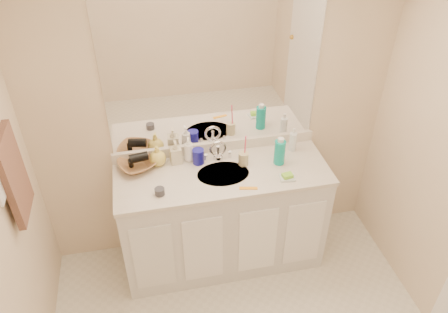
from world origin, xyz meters
The scene contains 23 objects.
wall_back centered at (0.00, 1.30, 1.20)m, with size 2.60×0.02×2.40m, color beige.
vanity_cabinet centered at (0.00, 1.02, 0.42)m, with size 1.50×0.55×0.85m, color silver.
countertop centered at (0.00, 1.02, 0.86)m, with size 1.52×0.57×0.03m, color beige.
backsplash centered at (0.00, 1.29, 0.92)m, with size 1.52×0.03×0.08m, color silver.
sink_basin centered at (0.00, 1.00, 0.87)m, with size 0.37×0.37×0.02m, color silver.
faucet centered at (0.00, 1.18, 0.94)m, with size 0.02×0.02×0.11m, color silver.
mirror centered at (0.00, 1.29, 1.56)m, with size 1.48×0.01×1.20m, color white.
blue_mug centered at (-0.15, 1.16, 0.94)m, with size 0.08×0.08×0.11m, color #161594.
tan_cup centered at (0.17, 1.08, 0.93)m, with size 0.07×0.07×0.10m, color #C8BD8D.
toothbrush centered at (0.18, 1.08, 1.03)m, with size 0.01×0.01×0.20m, color #F9416D.
mouthwash_bottle centered at (0.42, 1.04, 0.97)m, with size 0.08×0.08×0.19m, color #0DA295.
clear_pump_bottle centered at (0.57, 1.18, 0.95)m, with size 0.05×0.05×0.15m, color white.
soap_dish centered at (0.42, 0.86, 0.89)m, with size 0.10×0.08×0.01m, color silver.
green_soap centered at (0.42, 0.86, 0.90)m, with size 0.07×0.05×0.03m, color #88DC35.
orange_comb centered at (0.13, 0.81, 0.88)m, with size 0.12×0.03×0.01m, color #FF9F1A.
dark_jar centered at (-0.45, 0.88, 0.90)m, with size 0.07×0.07×0.05m, color #37363D.
soap_bottle_white centered at (-0.21, 1.22, 0.98)m, with size 0.07×0.07×0.19m, color white.
soap_bottle_cream centered at (-0.30, 1.21, 0.97)m, with size 0.08×0.08×0.18m, color beige.
soap_bottle_yellow centered at (-0.44, 1.21, 0.96)m, with size 0.12×0.12×0.15m, color #E1CC57.
wicker_basket centered at (-0.59, 1.20, 0.91)m, with size 0.25×0.25×0.06m, color brown.
hair_dryer centered at (-0.57, 1.20, 0.97)m, with size 0.06×0.06×0.13m, color black.
hand_towel centered at (-1.25, 0.77, 1.25)m, with size 0.04×0.32×0.55m, color #4B3128.
switch_plate centered at (-1.27, 0.57, 1.30)m, with size 0.01×0.09×0.13m, color white.
Camera 1 is at (-0.49, -1.34, 2.79)m, focal length 35.00 mm.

